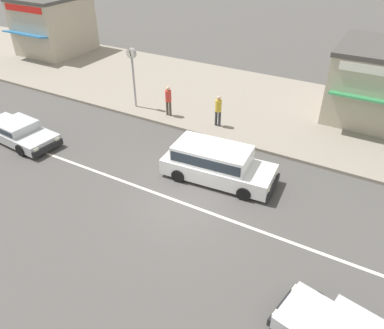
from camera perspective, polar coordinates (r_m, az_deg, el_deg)
name	(u,v)px	position (r m, az deg, el deg)	size (l,w,h in m)	color
ground_plane	(184,203)	(15.09, -1.23, -5.95)	(160.00, 160.00, 0.00)	#4C4947
lane_centre_stripe	(184,203)	(15.09, -1.23, -5.94)	(50.40, 0.14, 0.01)	silver
kerb_strip	(270,107)	(23.15, 11.87, 8.53)	(68.00, 10.00, 0.15)	gray
sedan_silver_2	(18,131)	(20.98, -25.01, 4.64)	(4.80, 2.17, 1.06)	#B7BABF
minivan_white_3	(216,162)	(16.03, 3.62, 0.39)	(5.01, 2.26, 1.56)	white
street_clock	(133,65)	(21.94, -9.05, 14.70)	(0.56, 0.22, 3.46)	#9E9EA3
pedestrian_near_clock	(218,108)	(20.01, 4.02, 8.51)	(0.34, 0.34, 1.72)	#333338
pedestrian_by_shop	(168,99)	(21.16, -3.62, 9.99)	(0.34, 0.34, 1.72)	#4C4238
shopfront_corner_warung	(54,24)	(34.18, -20.30, 19.38)	(4.59, 5.96, 4.35)	#B2A893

